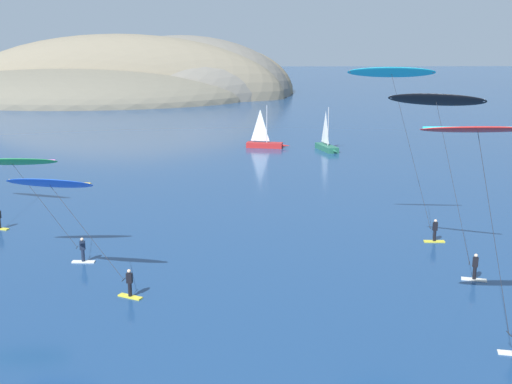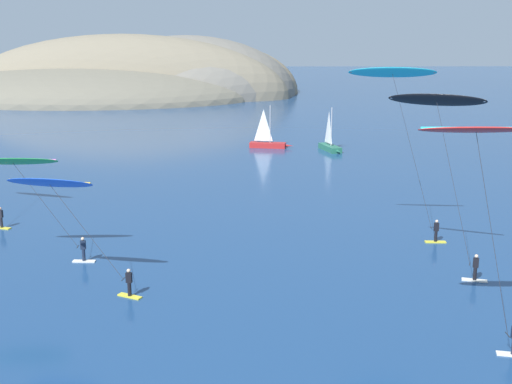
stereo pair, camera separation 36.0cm
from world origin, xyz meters
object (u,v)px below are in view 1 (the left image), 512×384
at_px(kitesurfer_cyan, 395,86).
at_px(kitesurfer_black, 440,115).
at_px(kitesurfer_green, 17,169).
at_px(sailboat_near, 328,146).
at_px(kitesurfer_blue, 55,191).
at_px(sailboat_far, 267,143).
at_px(kitesurfer_red, 482,151).

distance_m(kitesurfer_cyan, kitesurfer_black, 6.97).
height_order(kitesurfer_green, kitesurfer_black, kitesurfer_black).
distance_m(sailboat_near, kitesurfer_blue, 52.13).
height_order(kitesurfer_cyan, kitesurfer_green, kitesurfer_cyan).
bearing_deg(sailboat_near, kitesurfer_cyan, -90.97).
bearing_deg(sailboat_far, kitesurfer_blue, -105.74).
xyz_separation_m(sailboat_far, kitesurfer_green, (-17.78, -44.57, 5.71)).
bearing_deg(kitesurfer_blue, sailboat_far, 74.26).
height_order(sailboat_near, sailboat_far, same).
bearing_deg(kitesurfer_blue, kitesurfer_cyan, 23.45).
distance_m(kitesurfer_blue, kitesurfer_black, 22.79).
height_order(sailboat_near, kitesurfer_cyan, kitesurfer_cyan).
relative_size(kitesurfer_green, kitesurfer_black, 0.68).
xyz_separation_m(kitesurfer_green, kitesurfer_black, (26.11, -2.63, 3.74)).
bearing_deg(kitesurfer_black, sailboat_near, 90.62).
xyz_separation_m(kitesurfer_green, kitesurfer_red, (24.79, -13.11, 3.40)).
height_order(sailboat_far, kitesurfer_green, kitesurfer_green).
bearing_deg(kitesurfer_blue, kitesurfer_red, -21.00).
xyz_separation_m(kitesurfer_cyan, kitesurfer_red, (-0.20, -17.25, -1.50)).
relative_size(sailboat_near, kitesurfer_cyan, 0.47).
bearing_deg(kitesurfer_green, kitesurfer_blue, -53.06).
bearing_deg(kitesurfer_green, kitesurfer_cyan, 9.43).
relative_size(kitesurfer_blue, kitesurfer_cyan, 0.62).
bearing_deg(sailboat_far, kitesurfer_cyan, -79.88).
height_order(kitesurfer_blue, kitesurfer_green, kitesurfer_green).
bearing_deg(kitesurfer_green, sailboat_near, 58.59).
distance_m(sailboat_near, kitesurfer_cyan, 39.29).
height_order(sailboat_far, kitesurfer_black, kitesurfer_black).
height_order(sailboat_far, kitesurfer_cyan, kitesurfer_cyan).
distance_m(kitesurfer_blue, kitesurfer_green, 6.32).
bearing_deg(sailboat_far, kitesurfer_black, -79.98).
bearing_deg(sailboat_far, kitesurfer_green, -111.74).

